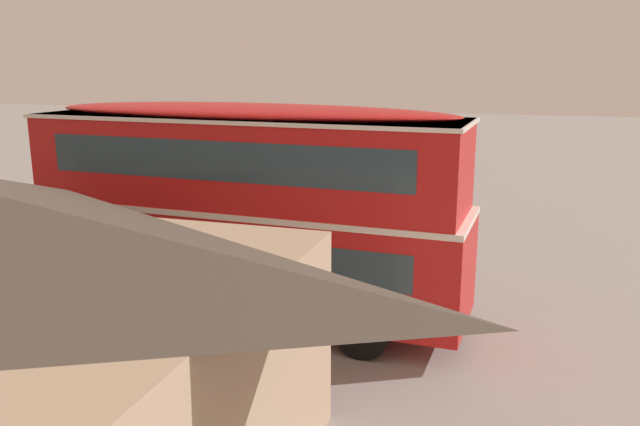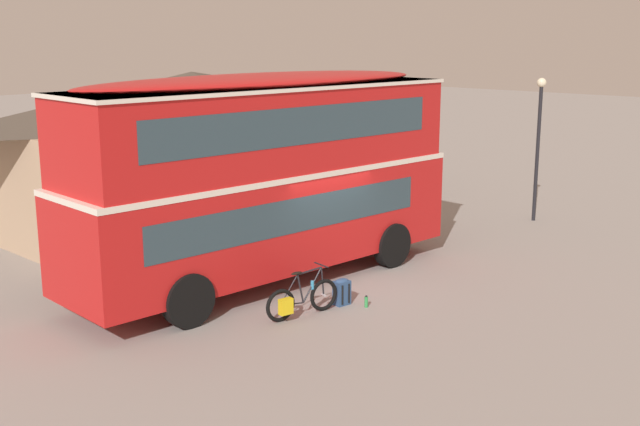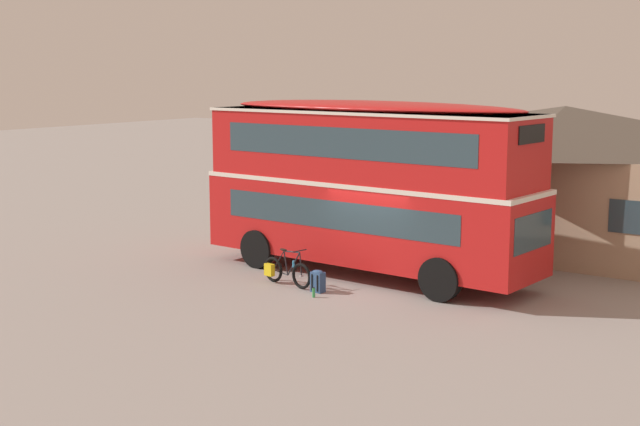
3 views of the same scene
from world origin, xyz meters
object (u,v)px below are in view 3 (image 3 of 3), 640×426
backpack_on_ground (318,281)px  water_bottle_green_metal (314,293)px  double_decker_bus (368,180)px  touring_bicycle (285,271)px

backpack_on_ground → water_bottle_green_metal: (0.21, -0.50, -0.17)m
double_decker_bus → backpack_on_ground: size_ratio=17.21×
backpack_on_ground → touring_bicycle: bearing=173.5°
touring_bicycle → double_decker_bus: bearing=61.1°
double_decker_bus → touring_bicycle: bearing=-118.9°
touring_bicycle → water_bottle_green_metal: bearing=-25.0°
backpack_on_ground → water_bottle_green_metal: bearing=-67.0°
touring_bicycle → backpack_on_ground: 1.15m
double_decker_bus → touring_bicycle: (-1.21, -2.20, -2.27)m
touring_bicycle → water_bottle_green_metal: 1.51m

